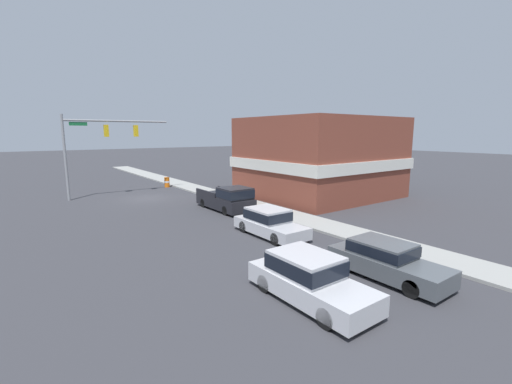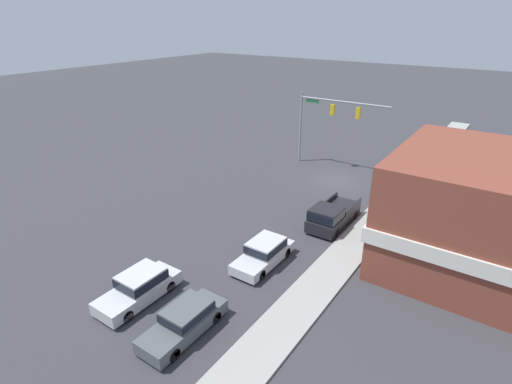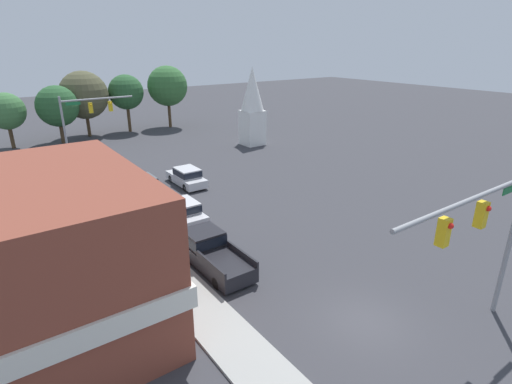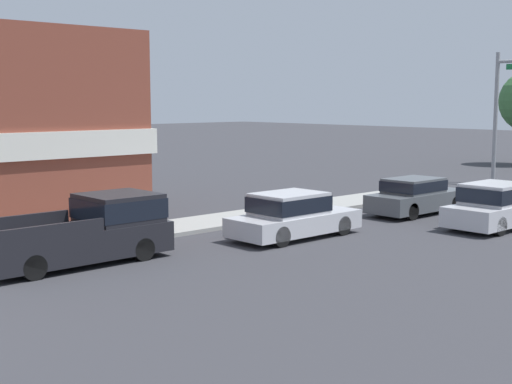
% 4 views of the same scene
% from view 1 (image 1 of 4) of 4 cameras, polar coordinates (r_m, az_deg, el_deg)
% --- Properties ---
extents(ground_plane, '(200.00, 200.00, 0.00)m').
position_cam_1_polar(ground_plane, '(31.72, -17.73, -1.00)').
color(ground_plane, '#38383D').
extents(sidewalk_curb, '(2.40, 60.00, 0.14)m').
position_cam_1_polar(sidewalk_curb, '(33.91, -8.59, 0.15)').
color(sidewalk_curb, '#9E9E99').
rests_on(sidewalk_curb, ground).
extents(near_signal_assembly, '(9.10, 0.49, 7.25)m').
position_cam_1_polar(near_signal_assembly, '(33.37, -24.57, 8.32)').
color(near_signal_assembly, gray).
rests_on(near_signal_assembly, ground).
extents(car_lead, '(1.87, 4.70, 1.52)m').
position_cam_1_polar(car_lead, '(19.26, 2.21, -4.95)').
color(car_lead, black).
rests_on(car_lead, ground).
extents(car_oncoming, '(1.89, 4.75, 1.61)m').
position_cam_1_polar(car_oncoming, '(12.19, 8.74, -13.80)').
color(car_oncoming, black).
rests_on(car_oncoming, ground).
extents(car_second_ahead, '(1.75, 4.71, 1.46)m').
position_cam_1_polar(car_second_ahead, '(14.73, 20.79, -10.42)').
color(car_second_ahead, black).
rests_on(car_second_ahead, ground).
extents(pickup_truck_parked, '(2.09, 5.30, 1.85)m').
position_cam_1_polar(pickup_truck_parked, '(25.36, -4.65, -1.09)').
color(pickup_truck_parked, black).
rests_on(pickup_truck_parked, ground).
extents(construction_barrel, '(0.55, 0.55, 1.04)m').
position_cam_1_polar(construction_barrel, '(37.62, -14.62, 1.60)').
color(construction_barrel, orange).
rests_on(construction_barrel, ground).
extents(corner_brick_building, '(12.17, 11.22, 7.02)m').
position_cam_1_polar(corner_brick_building, '(31.82, 10.48, 5.61)').
color(corner_brick_building, brown).
rests_on(corner_brick_building, ground).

